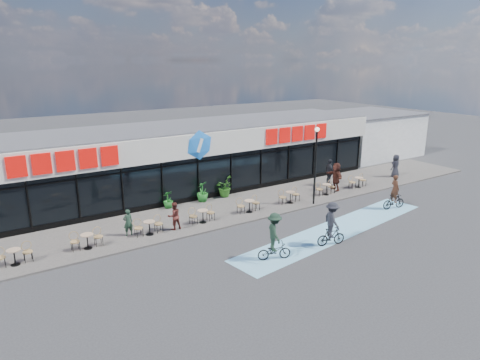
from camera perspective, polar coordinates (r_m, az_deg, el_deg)
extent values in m
plane|color=#28282B|center=(22.66, 2.83, -7.56)|extent=(120.00, 120.00, 0.00)
cube|color=#55504B|center=(26.16, -2.96, -4.20)|extent=(44.00, 5.00, 0.10)
cube|color=#67A4C3|center=(24.07, 12.75, -6.50)|extent=(14.17, 4.13, 0.01)
cube|color=black|center=(30.42, -8.22, 1.36)|extent=(30.00, 6.00, 3.00)
cube|color=beige|center=(29.81, -8.27, 5.50)|extent=(30.60, 6.30, 1.50)
cube|color=#47474C|center=(29.82, -8.45, 7.05)|extent=(30.60, 6.30, 0.10)
cube|color=navy|center=(27.40, -5.64, 3.20)|extent=(30.60, 0.08, 0.18)
cube|color=black|center=(27.50, -5.63, 2.39)|extent=(30.00, 0.06, 0.08)
cube|color=black|center=(28.17, -5.51, -2.46)|extent=(30.00, 0.10, 0.40)
cube|color=#BF0B07|center=(24.45, -22.25, 2.38)|extent=(5.63, 0.18, 1.10)
cube|color=#BF0B07|center=(31.48, 7.63, 6.15)|extent=(5.63, 0.18, 1.10)
ellipsoid|color=blue|center=(27.02, -5.43, 4.65)|extent=(1.90, 0.24, 1.90)
cylinder|color=black|center=(25.03, -26.31, -3.29)|extent=(0.10, 0.10, 3.00)
cylinder|color=black|center=(25.38, -20.74, -2.41)|extent=(0.10, 0.10, 3.00)
cylinder|color=black|center=(25.96, -15.38, -1.54)|extent=(0.10, 0.10, 3.00)
cylinder|color=black|center=(26.77, -10.31, -0.71)|extent=(0.10, 0.10, 3.00)
cylinder|color=black|center=(27.78, -5.57, 0.08)|extent=(0.10, 0.10, 3.00)
cylinder|color=black|center=(28.98, -1.19, 0.81)|extent=(0.10, 0.10, 3.00)
cylinder|color=black|center=(30.33, 2.82, 1.47)|extent=(0.10, 0.10, 3.00)
cylinder|color=black|center=(31.82, 6.48, 2.06)|extent=(0.10, 0.10, 3.00)
cylinder|color=black|center=(33.43, 9.80, 2.59)|extent=(0.10, 0.10, 3.00)
cylinder|color=black|center=(35.14, 12.81, 3.07)|extent=(0.10, 0.10, 3.00)
cylinder|color=black|center=(36.95, 15.53, 3.49)|extent=(0.10, 0.10, 3.00)
cube|color=white|center=(43.55, 16.47, 5.87)|extent=(9.00, 7.00, 4.00)
cube|color=#47474C|center=(43.27, 16.68, 8.54)|extent=(9.20, 7.20, 0.12)
cylinder|color=black|center=(27.09, 10.00, 1.55)|extent=(0.12, 0.12, 4.67)
sphere|color=#FFF2CC|center=(26.62, 10.24, 6.64)|extent=(0.28, 0.28, 0.28)
cylinder|color=tan|center=(21.66, -27.97, -8.26)|extent=(0.60, 0.60, 0.04)
cylinder|color=black|center=(21.80, -27.85, -9.10)|extent=(0.06, 0.06, 0.70)
cylinder|color=black|center=(21.94, -27.73, -9.96)|extent=(0.40, 0.40, 0.02)
cylinder|color=tan|center=(22.05, -19.75, -6.89)|extent=(0.60, 0.60, 0.04)
cylinder|color=black|center=(22.18, -19.67, -7.73)|extent=(0.06, 0.06, 0.70)
cylinder|color=black|center=(22.32, -19.59, -8.58)|extent=(0.40, 0.40, 0.02)
cylinder|color=tan|center=(22.87, -12.02, -5.46)|extent=(0.60, 0.60, 0.04)
cylinder|color=black|center=(23.00, -11.97, -6.28)|extent=(0.06, 0.06, 0.70)
cylinder|color=black|center=(23.13, -11.92, -7.11)|extent=(0.40, 0.40, 0.02)
cylinder|color=tan|center=(24.08, -4.98, -4.07)|extent=(0.60, 0.60, 0.04)
cylinder|color=black|center=(24.20, -4.96, -4.85)|extent=(0.06, 0.06, 0.70)
cylinder|color=black|center=(24.33, -4.94, -5.65)|extent=(0.40, 0.40, 0.02)
cylinder|color=tan|center=(25.63, 1.28, -2.78)|extent=(0.60, 0.60, 0.04)
cylinder|color=black|center=(25.75, 1.27, -3.52)|extent=(0.06, 0.06, 0.70)
cylinder|color=black|center=(25.87, 1.27, -4.27)|extent=(0.40, 0.40, 0.02)
cylinder|color=tan|center=(27.46, 6.75, -1.62)|extent=(0.60, 0.60, 0.04)
cylinder|color=black|center=(27.57, 6.72, -2.31)|extent=(0.06, 0.06, 0.70)
cylinder|color=black|center=(27.68, 6.70, -3.02)|extent=(0.40, 0.40, 0.02)
cylinder|color=tan|center=(29.52, 11.49, -0.60)|extent=(0.60, 0.60, 0.04)
cylinder|color=black|center=(29.62, 11.46, -1.25)|extent=(0.06, 0.06, 0.70)
cylinder|color=black|center=(29.73, 11.42, -1.91)|extent=(0.40, 0.40, 0.02)
cylinder|color=tan|center=(31.76, 15.59, 0.28)|extent=(0.60, 0.60, 0.04)
cylinder|color=black|center=(31.86, 15.55, -0.32)|extent=(0.06, 0.06, 0.70)
cylinder|color=black|center=(31.95, 15.50, -0.94)|extent=(0.40, 0.40, 0.02)
imported|color=#1A5D1D|center=(27.70, -5.03, -1.54)|extent=(1.04, 1.04, 1.33)
imported|color=#195A1C|center=(26.78, -9.57, -2.59)|extent=(0.76, 0.76, 1.09)
imported|color=#255A19|center=(28.64, -2.15, -0.90)|extent=(1.47, 1.55, 1.34)
imported|color=#1B3123|center=(23.04, -14.71, -5.49)|extent=(0.55, 0.38, 1.43)
imported|color=#50201C|center=(23.32, -8.78, -4.75)|extent=(0.76, 0.60, 1.54)
imported|color=#3D1C15|center=(30.66, 12.68, 0.46)|extent=(1.02, 1.92, 1.98)
imported|color=black|center=(31.71, 11.85, 1.01)|extent=(0.82, 1.25, 1.98)
imported|color=black|center=(35.58, 20.03, 1.80)|extent=(0.91, 0.64, 1.77)
imported|color=black|center=(21.97, 12.04, -7.39)|extent=(1.57, 0.81, 0.91)
imported|color=black|center=(21.63, 12.17, -5.19)|extent=(0.96, 1.31, 1.81)
imported|color=black|center=(28.26, 19.81, -2.71)|extent=(1.63, 0.76, 0.95)
imported|color=#3C2115|center=(28.02, 19.97, -1.08)|extent=(0.53, 0.70, 1.72)
imported|color=black|center=(20.12, 4.57, -9.42)|extent=(1.67, 1.07, 0.83)
imported|color=black|center=(19.74, 4.63, -6.93)|extent=(1.05, 1.34, 1.83)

